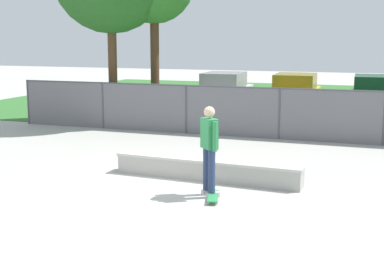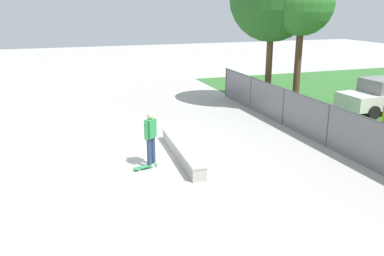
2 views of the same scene
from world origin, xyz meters
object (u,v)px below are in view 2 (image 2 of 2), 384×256
Objects in this scene: skateboard at (146,167)px; skateboarder at (151,137)px; car_white at (383,95)px; tree_near_right at (302,4)px; concrete_ledge at (182,151)px.

skateboarder is at bearing 123.70° from skateboard.
tree_near_right is at bearing -111.07° from car_white.
car_white is at bearing 104.11° from concrete_ledge.
tree_near_right is (-4.72, 8.35, 4.05)m from skateboarder.
car_white reaches higher than concrete_ledge.
skateboard is 0.19× the size of car_white.
skateboard is (0.58, -1.41, -0.17)m from concrete_ledge.
car_white is (-3.37, 12.49, 0.77)m from skateboard.
car_white is (1.51, 3.91, -4.22)m from tree_near_right.
skateboard is (0.15, -0.23, -0.94)m from skateboarder.
car_white is (-2.79, 11.09, 0.60)m from concrete_ledge.
tree_near_right reaches higher than car_white.
car_white is at bearing 105.10° from skateboard.
skateboard is at bearing -67.49° from concrete_ledge.
skateboard is at bearing -60.38° from tree_near_right.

